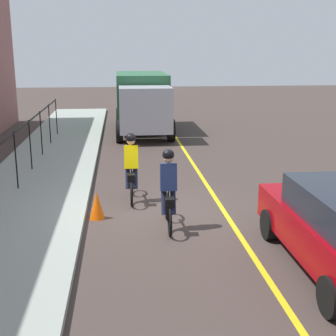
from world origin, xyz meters
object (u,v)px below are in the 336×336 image
Objects in this scene: cyclist_lead at (131,168)px; box_truck_background at (142,100)px; traffic_cone_near at (97,205)px; cyclist_follow at (168,190)px.

cyclist_lead is 10.66m from box_truck_background.
box_truck_background is 12.04m from traffic_cone_near.
cyclist_follow is at bearing -116.49° from traffic_cone_near.
traffic_cone_near is at bearing -8.06° from box_truck_background.
traffic_cone_near is at bearing 147.43° from cyclist_lead.
cyclist_lead reaches higher than traffic_cone_near.
cyclist_lead is 1.00× the size of cyclist_follow.
box_truck_background is at bearing -8.03° from traffic_cone_near.
traffic_cone_near is (-11.86, 1.67, -1.22)m from box_truck_background.
box_truck_background is at bearing 1.73° from cyclist_follow.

